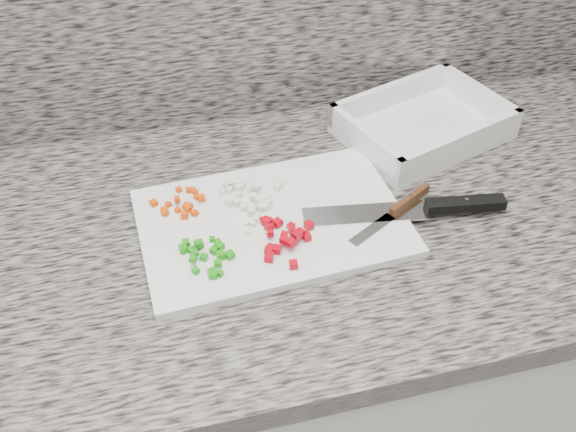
# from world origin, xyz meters

# --- Properties ---
(cabinet) EXTENTS (3.92, 0.62, 0.86)m
(cabinet) POSITION_xyz_m (0.00, 1.44, 0.43)
(cabinet) COLOR beige
(cabinet) RESTS_ON ground
(countertop) EXTENTS (3.96, 0.64, 0.04)m
(countertop) POSITION_xyz_m (0.00, 1.44, 0.88)
(countertop) COLOR slate
(countertop) RESTS_ON cabinet
(cutting_board) EXTENTS (0.41, 0.29, 0.01)m
(cutting_board) POSITION_xyz_m (0.11, 1.43, 0.91)
(cutting_board) COLOR silver
(cutting_board) RESTS_ON countertop
(carrot_pile) EXTENTS (0.09, 0.08, 0.02)m
(carrot_pile) POSITION_xyz_m (-0.02, 1.49, 0.92)
(carrot_pile) COLOR #D33D04
(carrot_pile) RESTS_ON cutting_board
(onion_pile) EXTENTS (0.11, 0.09, 0.02)m
(onion_pile) POSITION_xyz_m (0.09, 1.48, 0.92)
(onion_pile) COLOR beige
(onion_pile) RESTS_ON cutting_board
(green_pepper_pile) EXTENTS (0.08, 0.08, 0.02)m
(green_pepper_pile) POSITION_xyz_m (0.00, 1.37, 0.92)
(green_pepper_pile) COLOR #18870C
(green_pepper_pile) RESTS_ON cutting_board
(red_pepper_pile) EXTENTS (0.09, 0.11, 0.02)m
(red_pepper_pile) POSITION_xyz_m (0.12, 1.38, 0.92)
(red_pepper_pile) COLOR #A8020F
(red_pepper_pile) RESTS_ON cutting_board
(garlic_pile) EXTENTS (0.04, 0.05, 0.01)m
(garlic_pile) POSITION_xyz_m (0.09, 1.42, 0.92)
(garlic_pile) COLOR beige
(garlic_pile) RESTS_ON cutting_board
(chef_knife) EXTENTS (0.32, 0.08, 0.02)m
(chef_knife) POSITION_xyz_m (0.36, 1.39, 0.92)
(chef_knife) COLOR silver
(chef_knife) RESTS_ON cutting_board
(paring_knife) EXTENTS (0.16, 0.10, 0.02)m
(paring_knife) POSITION_xyz_m (0.31, 1.40, 0.92)
(paring_knife) COLOR silver
(paring_knife) RESTS_ON cutting_board
(tray) EXTENTS (0.33, 0.28, 0.06)m
(tray) POSITION_xyz_m (0.43, 1.60, 0.92)
(tray) COLOR silver
(tray) RESTS_ON countertop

